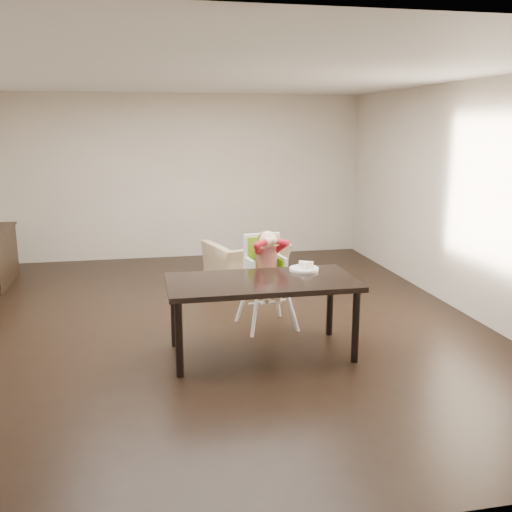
{
  "coord_description": "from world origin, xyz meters",
  "views": [
    {
      "loc": [
        -0.72,
        -6.09,
        2.18
      ],
      "look_at": [
        0.44,
        -0.33,
        0.84
      ],
      "focal_mm": 40.0,
      "sensor_mm": 36.0,
      "label": 1
    }
  ],
  "objects": [
    {
      "name": "ground",
      "position": [
        0.0,
        0.0,
        0.0
      ],
      "size": [
        7.0,
        7.0,
        0.0
      ],
      "primitive_type": "plane",
      "color": "black",
      "rests_on": "ground"
    },
    {
      "name": "room_walls",
      "position": [
        0.0,
        0.0,
        1.86
      ],
      "size": [
        6.02,
        7.02,
        2.71
      ],
      "color": "#BDAE9C",
      "rests_on": "ground"
    },
    {
      "name": "dining_table",
      "position": [
        0.37,
        -0.97,
        0.67
      ],
      "size": [
        1.8,
        0.9,
        0.75
      ],
      "color": "black",
      "rests_on": "ground"
    },
    {
      "name": "high_chair",
      "position": [
        0.58,
        -0.18,
        0.76
      ],
      "size": [
        0.51,
        0.51,
        1.08
      ],
      "rotation": [
        0.0,
        0.0,
        0.14
      ],
      "color": "white",
      "rests_on": "ground"
    },
    {
      "name": "plate",
      "position": [
        0.87,
        -0.69,
        0.78
      ],
      "size": [
        0.33,
        0.33,
        0.09
      ],
      "rotation": [
        0.0,
        0.0,
        0.13
      ],
      "color": "white",
      "rests_on": "dining_table"
    },
    {
      "name": "armchair",
      "position": [
        0.65,
        1.41,
        0.43
      ],
      "size": [
        1.12,
        0.89,
        0.85
      ],
      "primitive_type": "imported",
      "rotation": [
        0.0,
        0.0,
        3.43
      ],
      "color": "tan",
      "rests_on": "ground"
    }
  ]
}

